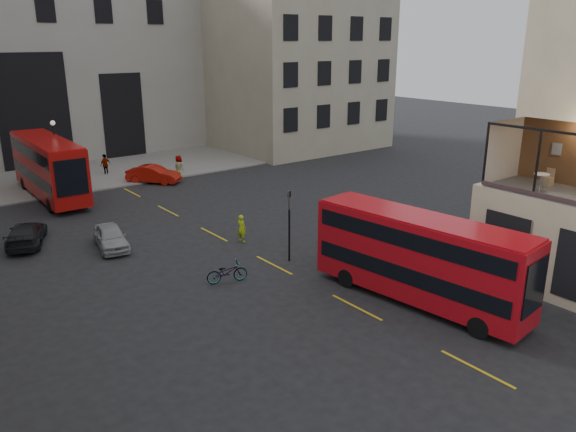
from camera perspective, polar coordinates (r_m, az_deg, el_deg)
ground at (r=23.02m, az=21.49°, el=-12.60°), size 140.00×140.00×0.00m
gateway at (r=58.89m, az=-26.20°, el=14.19°), size 35.00×10.60×18.00m
building_right at (r=62.24m, az=-0.53°, el=16.94°), size 16.60×18.60×20.00m
pavement_far at (r=50.14m, az=-23.37°, el=3.41°), size 40.00×12.00×0.12m
traffic_light_near at (r=28.61m, az=0.13°, el=-0.07°), size 0.16×0.20×3.80m
street_lamp_b at (r=45.88m, az=-22.39°, el=5.32°), size 0.36×0.36×5.33m
bus_near at (r=24.85m, az=13.23°, el=-3.88°), size 3.39×10.03×3.93m
bus_far at (r=43.90m, az=-23.15°, el=4.78°), size 2.70×10.91×4.34m
car_a at (r=32.47m, az=-17.56°, el=-2.06°), size 2.19×3.99×1.28m
car_b at (r=46.38m, az=-13.51°, el=4.14°), size 3.86×4.25×1.41m
car_c at (r=34.75m, az=-25.06°, el=-1.65°), size 3.31×4.75×1.28m
bicycle at (r=26.91m, az=-6.22°, el=-5.69°), size 2.07×1.24×1.03m
cyclist at (r=31.99m, az=-4.74°, el=-1.26°), size 0.53×0.67×1.60m
pedestrian_b at (r=42.11m, az=-21.83°, el=2.10°), size 1.07×1.13×1.53m
pedestrian_c at (r=50.11m, az=-18.06°, el=4.98°), size 1.15×0.80×1.81m
pedestrian_d at (r=47.21m, az=-11.02°, el=4.89°), size 0.80×1.07×1.97m
cafe_table_far at (r=27.27m, az=24.34°, el=3.38°), size 0.65×0.65×0.82m
cafe_chair_d at (r=28.58m, az=24.88°, el=3.29°), size 0.42×0.42×0.80m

